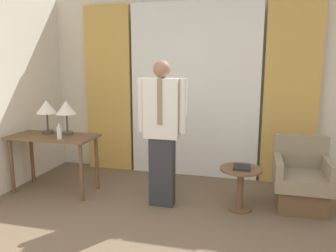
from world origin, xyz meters
The scene contains 12 objects.
wall_back centered at (0.00, 3.17, 1.35)m, with size 10.00×0.06×2.70m.
curtain_sheer_center centered at (0.00, 3.04, 1.29)m, with size 1.92×0.06×2.58m.
curtain_drape_left centered at (-1.37, 3.04, 1.29)m, with size 0.74×0.06×2.58m.
curtain_drape_right centered at (1.37, 3.04, 1.29)m, with size 0.74×0.06×2.58m.
desk centered at (-1.67, 1.92, 0.64)m, with size 1.14×0.53×0.76m.
table_lamp_left centered at (-1.82, 2.03, 1.10)m, with size 0.27×0.27×0.45m.
table_lamp_right centered at (-1.52, 2.03, 1.10)m, with size 0.27×0.27×0.45m.
bottle_near_edge centered at (-1.47, 1.77, 0.85)m, with size 0.06×0.06×0.20m.
person centered at (-0.16, 1.85, 0.95)m, with size 0.58×0.20×1.73m.
armchair centered at (1.45, 2.19, 0.32)m, with size 0.63×0.63×0.84m.
side_table centered at (0.76, 1.94, 0.35)m, with size 0.48×0.48×0.51m.
book centered at (0.77, 1.92, 0.52)m, with size 0.19×0.20×0.03m.
Camera 1 is at (0.85, -1.77, 1.68)m, focal length 35.00 mm.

